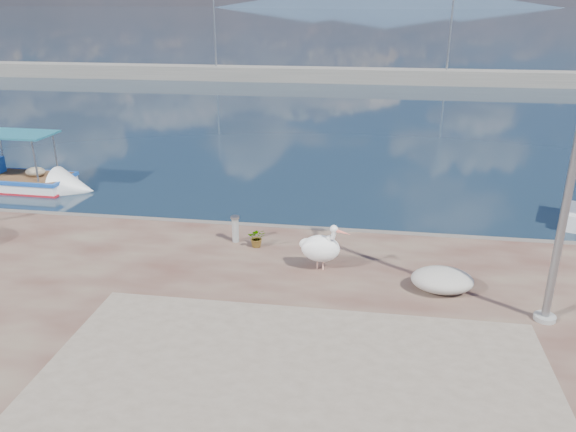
% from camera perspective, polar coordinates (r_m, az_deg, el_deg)
% --- Properties ---
extents(ground, '(1400.00, 1400.00, 0.00)m').
position_cam_1_polar(ground, '(12.14, -2.77, -12.18)').
color(ground, '#162635').
rests_on(ground, ground).
extents(quay_patch, '(9.00, 7.00, 0.01)m').
position_cam_1_polar(quay_patch, '(9.33, -0.24, -20.11)').
color(quay_patch, gray).
rests_on(quay_patch, quay).
extents(breakwater, '(120.00, 2.20, 7.50)m').
position_cam_1_polar(breakwater, '(50.35, 6.41, 14.01)').
color(breakwater, gray).
rests_on(breakwater, ground).
extents(boat_left, '(5.20, 1.86, 2.48)m').
position_cam_1_polar(boat_left, '(23.52, -25.45, 3.03)').
color(boat_left, white).
rests_on(boat_left, ground).
extents(pelican, '(1.29, 0.87, 1.23)m').
position_cam_1_polar(pelican, '(13.56, 3.41, -3.24)').
color(pelican, tan).
rests_on(pelican, quay).
extents(lamp_post, '(0.44, 0.96, 7.00)m').
position_cam_1_polar(lamp_post, '(11.71, 26.98, 4.65)').
color(lamp_post, gray).
rests_on(lamp_post, quay).
extents(bollard_near, '(0.24, 0.24, 0.73)m').
position_cam_1_polar(bollard_near, '(15.24, -5.38, -1.21)').
color(bollard_near, gray).
rests_on(bollard_near, quay).
extents(potted_plant, '(0.54, 0.49, 0.52)m').
position_cam_1_polar(potted_plant, '(14.94, -3.16, -2.19)').
color(potted_plant, '#33722D').
rests_on(potted_plant, quay).
extents(net_pile_d, '(1.39, 1.05, 0.52)m').
position_cam_1_polar(net_pile_d, '(13.19, 15.39, -6.28)').
color(net_pile_d, '#B3AFA6').
rests_on(net_pile_d, quay).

